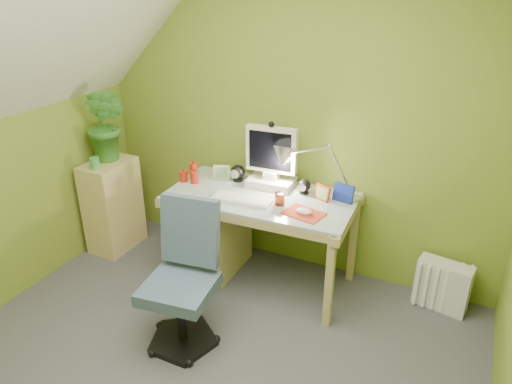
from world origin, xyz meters
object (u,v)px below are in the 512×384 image
at_px(desk, 261,238).
at_px(monitor, 272,154).
at_px(desk_lamp, 331,158).
at_px(side_ledge, 113,205).
at_px(radiator, 442,285).
at_px(task_chair, 179,288).
at_px(potted_plant, 106,125).

xyz_separation_m(desk, monitor, (0.00, 0.18, 0.62)).
distance_m(monitor, desk_lamp, 0.45).
distance_m(side_ledge, radiator, 2.66).
height_order(desk, monitor, monitor).
bearing_deg(task_chair, side_ledge, 139.81).
relative_size(monitor, task_chair, 0.60).
height_order(monitor, task_chair, monitor).
height_order(desk_lamp, potted_plant, potted_plant).
relative_size(desk_lamp, task_chair, 0.69).
bearing_deg(desk, radiator, 8.23).
bearing_deg(radiator, task_chair, -133.33).
relative_size(monitor, side_ledge, 0.65).
distance_m(potted_plant, task_chair, 1.58).
xyz_separation_m(monitor, radiator, (1.30, 0.06, -0.80)).
bearing_deg(potted_plant, radiator, 6.19).
xyz_separation_m(side_ledge, radiator, (2.64, 0.34, -0.21)).
xyz_separation_m(potted_plant, radiator, (2.64, 0.29, -0.90)).
relative_size(potted_plant, radiator, 1.67).
bearing_deg(desk_lamp, side_ledge, -158.26).
relative_size(monitor, desk_lamp, 0.87).
bearing_deg(radiator, desk_lamp, -166.31).
height_order(task_chair, radiator, task_chair).
height_order(monitor, desk_lamp, desk_lamp).
distance_m(monitor, side_ledge, 1.48).
relative_size(monitor, potted_plant, 0.85).
bearing_deg(desk_lamp, radiator, 17.09).
bearing_deg(potted_plant, side_ledge, -90.00).
distance_m(desk, side_ledge, 1.34).
bearing_deg(side_ledge, task_chair, -32.83).
xyz_separation_m(side_ledge, task_chair, (1.18, -0.76, 0.04)).
xyz_separation_m(desk_lamp, radiator, (0.85, 0.06, -0.83)).
bearing_deg(monitor, potted_plant, -174.25).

